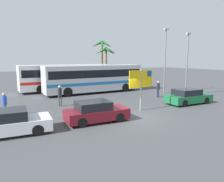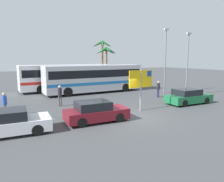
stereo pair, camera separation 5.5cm
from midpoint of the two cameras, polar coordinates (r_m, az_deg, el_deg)
name	(u,v)px [view 2 (the right image)]	position (r m, az deg, el deg)	size (l,w,h in m)	color
ground	(130,117)	(14.77, 4.96, -6.93)	(120.00, 120.00, 0.00)	#424447
bus_front_coach	(94,77)	(24.78, -4.66, 3.64)	(11.48, 2.47, 3.17)	silver
bus_rear_coach	(68,76)	(27.13, -11.55, 3.93)	(11.48, 2.47, 3.17)	white
ferry_sign	(141,80)	(16.24, 7.96, 2.81)	(2.20, 0.18, 3.20)	gray
car_white	(9,123)	(12.54, -25.63, -7.63)	(4.16, 2.15, 1.32)	silver
car_maroon	(96,112)	(13.58, -4.29, -5.56)	(4.05, 1.96, 1.32)	maroon
car_green	(188,97)	(19.94, 19.77, -1.43)	(4.22, 1.97, 1.32)	#196638
pedestrian_by_bus	(5,102)	(16.38, -26.71, -2.75)	(0.32, 0.32, 1.67)	#4C4C51
pedestrian_crossing_lot	(158,88)	(22.37, 12.32, 0.84)	(0.32, 0.32, 1.67)	#1E2347
pedestrian_near_sign	(60,94)	(18.22, -13.67, -0.78)	(0.32, 0.32, 1.76)	#4C4C51
lamp_post_left_side	(165,59)	(24.91, 14.13, 8.39)	(0.56, 0.20, 7.22)	slate
lamp_post_right_side	(187,62)	(23.89, 19.57, 7.38)	(0.56, 0.20, 6.59)	slate
palm_tree_seaside	(106,54)	(32.91, -1.49, 9.91)	(3.55, 3.67, 5.64)	brown
palm_tree_inland	(102,49)	(33.62, -2.55, 11.16)	(3.35, 3.14, 6.69)	brown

